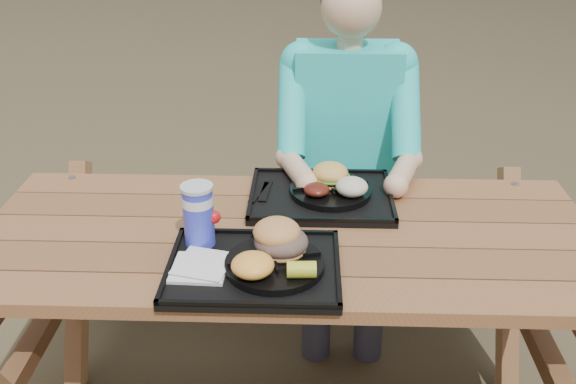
{
  "coord_description": "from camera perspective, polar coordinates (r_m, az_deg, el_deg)",
  "views": [
    {
      "loc": [
        0.05,
        -1.61,
        1.7
      ],
      "look_at": [
        0.0,
        0.0,
        0.88
      ],
      "focal_mm": 40.0,
      "sensor_mm": 36.0,
      "label": 1
    }
  ],
  "objects": [
    {
      "name": "tray_near",
      "position": [
        1.69,
        -3.06,
        -6.87
      ],
      "size": [
        0.45,
        0.35,
        0.02
      ],
      "primitive_type": "cube",
      "color": "black",
      "rests_on": "picnic_table"
    },
    {
      "name": "soda_cup",
      "position": [
        1.75,
        -7.95,
        -2.19
      ],
      "size": [
        0.08,
        0.08,
        0.17
      ],
      "primitive_type": "cylinder",
      "color": "#1A26C9",
      "rests_on": "tray_near"
    },
    {
      "name": "picnic_table",
      "position": [
        2.09,
        -0.0,
        -12.45
      ],
      "size": [
        1.8,
        1.49,
        0.75
      ],
      "primitive_type": null,
      "color": "#999999",
      "rests_on": "ground"
    },
    {
      "name": "potato_salad",
      "position": [
        1.99,
        5.69,
        0.47
      ],
      "size": [
        0.1,
        0.1,
        0.06
      ],
      "primitive_type": "ellipsoid",
      "color": "beige",
      "rests_on": "plate_far"
    },
    {
      "name": "diner",
      "position": [
        2.5,
        5.01,
        1.73
      ],
      "size": [
        0.48,
        0.84,
        1.28
      ],
      "primitive_type": null,
      "color": "teal",
      "rests_on": "ground"
    },
    {
      "name": "condiment_mustard",
      "position": [
        1.78,
        -0.57,
        -4.09
      ],
      "size": [
        0.04,
        0.04,
        0.03
      ],
      "primitive_type": "cylinder",
      "color": "orange",
      "rests_on": "tray_near"
    },
    {
      "name": "baked_beans",
      "position": [
        1.98,
        2.56,
        0.21
      ],
      "size": [
        0.08,
        0.08,
        0.04
      ],
      "primitive_type": "ellipsoid",
      "color": "#551911",
      "rests_on": "plate_far"
    },
    {
      "name": "napkin_stack",
      "position": [
        1.68,
        -7.87,
        -6.62
      ],
      "size": [
        0.15,
        0.15,
        0.02
      ],
      "primitive_type": "cube",
      "rotation": [
        0.0,
        0.0,
        -0.04
      ],
      "color": "silver",
      "rests_on": "tray_near"
    },
    {
      "name": "corn_cob",
      "position": [
        1.6,
        1.21,
        -6.91
      ],
      "size": [
        0.08,
        0.08,
        0.04
      ],
      "primitive_type": null,
      "rotation": [
        0.0,
        0.0,
        0.05
      ],
      "color": "gold",
      "rests_on": "plate_near"
    },
    {
      "name": "sandwich",
      "position": [
        1.67,
        -0.61,
        -3.28
      ],
      "size": [
        0.13,
        0.13,
        0.14
      ],
      "primitive_type": null,
      "color": "#CD8848",
      "rests_on": "plate_near"
    },
    {
      "name": "burger",
      "position": [
        2.05,
        3.79,
        2.11
      ],
      "size": [
        0.12,
        0.12,
        0.1
      ],
      "primitive_type": null,
      "color": "gold",
      "rests_on": "plate_far"
    },
    {
      "name": "plate_far",
      "position": [
        2.04,
        3.81,
        0.13
      ],
      "size": [
        0.26,
        0.26,
        0.02
      ],
      "primitive_type": "cylinder",
      "color": "black",
      "rests_on": "tray_far"
    },
    {
      "name": "tray_far",
      "position": [
        2.04,
        2.95,
        -0.48
      ],
      "size": [
        0.45,
        0.35,
        0.02
      ],
      "primitive_type": "cube",
      "color": "black",
      "rests_on": "picnic_table"
    },
    {
      "name": "plate_near",
      "position": [
        1.67,
        -1.2,
        -6.44
      ],
      "size": [
        0.26,
        0.26,
        0.02
      ],
      "primitive_type": "cylinder",
      "color": "black",
      "rests_on": "tray_near"
    },
    {
      "name": "cutlery_far",
      "position": [
        2.05,
        -2.01,
        0.1
      ],
      "size": [
        0.04,
        0.15,
        0.01
      ],
      "primitive_type": "cube",
      "rotation": [
        0.0,
        0.0,
        -0.1
      ],
      "color": "black",
      "rests_on": "tray_far"
    },
    {
      "name": "mac_cheese",
      "position": [
        1.6,
        -3.16,
        -6.51
      ],
      "size": [
        0.11,
        0.11,
        0.05
      ],
      "primitive_type": "ellipsoid",
      "color": "#FFB143",
      "rests_on": "plate_near"
    },
    {
      "name": "condiment_bbq",
      "position": [
        1.79,
        -2.53,
        -3.89
      ],
      "size": [
        0.04,
        0.04,
        0.03
      ],
      "primitive_type": "cylinder",
      "color": "black",
      "rests_on": "tray_near"
    }
  ]
}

